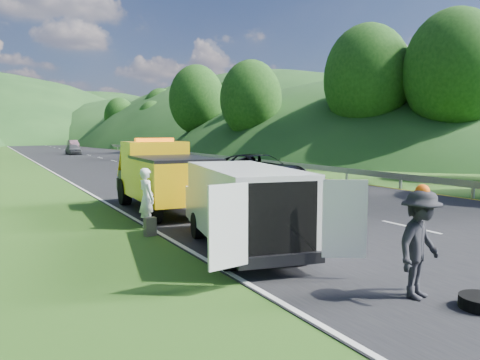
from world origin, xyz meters
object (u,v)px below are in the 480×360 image
child (212,230)px  passing_suv (258,186)px  white_van (243,203)px  suitcase (150,227)px  worker (418,299)px  woman (147,229)px  tow_truck (164,176)px

child → passing_suv: 11.15m
passing_suv → white_van: bearing=-130.4°
suitcase → passing_suv: size_ratio=0.09×
child → passing_suv: (6.88, 8.77, 0.00)m
worker → child: bearing=79.5°
white_van → suitcase: size_ratio=11.81×
suitcase → passing_suv: passing_suv is taller
white_van → woman: 3.89m
white_van → worker: size_ratio=3.23×
white_van → suitcase: white_van is taller
white_van → woman: (-1.31, 3.48, -1.15)m
child → worker: (0.69, -6.84, 0.00)m
suitcase → tow_truck: bearing=64.9°
worker → woman: bearing=89.9°
white_van → worker: white_van is taller
white_van → woman: white_van is taller
woman → suitcase: size_ratio=3.49×
tow_truck → white_van: size_ratio=1.02×
woman → worker: worker is taller
woman → passing_suv: (8.50, 7.69, 0.00)m
worker → passing_suv: worker is taller
woman → passing_suv: size_ratio=0.30×
tow_truck → suitcase: bearing=-111.9°
white_van → passing_suv: white_van is taller
white_van → suitcase: bearing=132.5°
tow_truck → suitcase: size_ratio=12.08×
woman → worker: size_ratio=0.95×
suitcase → child: bearing=-4.9°
woman → passing_suv: bearing=-55.5°
worker → passing_suv: size_ratio=0.32×
woman → child: (1.62, -1.09, 0.00)m
white_van → passing_suv: bearing=68.9°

